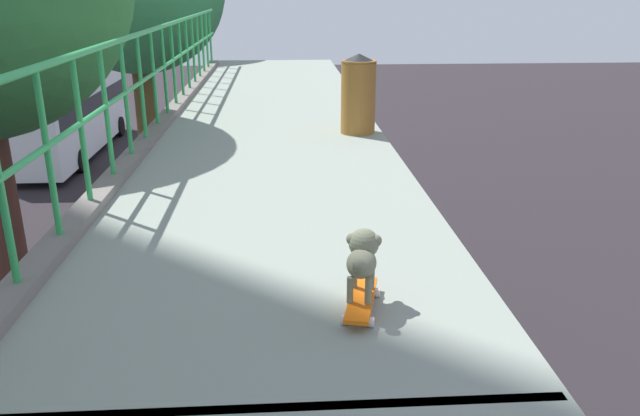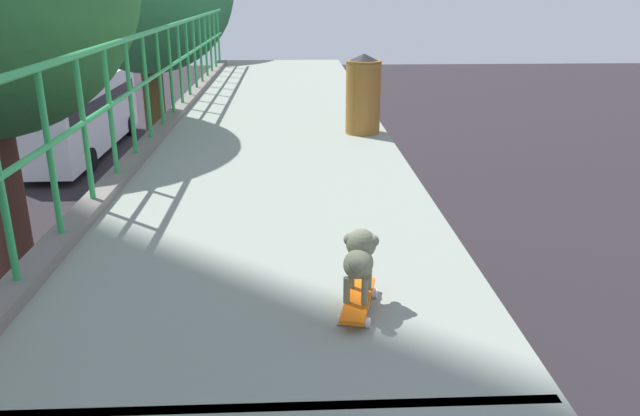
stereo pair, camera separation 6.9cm
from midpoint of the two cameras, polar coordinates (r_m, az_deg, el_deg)
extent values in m
cube|color=black|center=(2.75, -6.76, -17.87)|extent=(2.75, 0.06, 0.00)
cylinder|color=green|center=(3.79, -26.88, 1.68)|extent=(0.04, 0.04, 1.11)
cylinder|color=green|center=(4.44, -23.24, 4.60)|extent=(0.04, 0.04, 1.11)
cylinder|color=green|center=(5.11, -20.53, 6.76)|extent=(0.04, 0.04, 1.11)
cylinder|color=green|center=(5.80, -18.44, 8.40)|extent=(0.04, 0.04, 1.11)
cylinder|color=green|center=(6.49, -16.77, 9.68)|extent=(0.04, 0.04, 1.11)
cylinder|color=green|center=(7.20, -15.43, 10.71)|extent=(0.04, 0.04, 1.11)
cylinder|color=green|center=(7.90, -14.31, 11.55)|extent=(0.04, 0.04, 1.11)
cylinder|color=green|center=(8.61, -13.38, 12.25)|extent=(0.04, 0.04, 1.11)
cylinder|color=green|center=(9.33, -12.58, 12.83)|extent=(0.04, 0.04, 1.11)
cylinder|color=green|center=(10.04, -11.90, 13.34)|extent=(0.04, 0.04, 1.11)
cylinder|color=green|center=(10.76, -11.30, 13.77)|extent=(0.04, 0.04, 1.11)
cylinder|color=green|center=(11.48, -10.77, 14.15)|extent=(0.04, 0.04, 1.11)
cylinder|color=green|center=(12.20, -10.31, 14.49)|extent=(0.04, 0.04, 1.11)
cylinder|color=green|center=(12.92, -9.90, 14.78)|extent=(0.04, 0.04, 1.11)
cylinder|color=green|center=(13.65, -9.53, 15.05)|extent=(0.04, 0.04, 1.11)
cylinder|color=green|center=(14.37, -9.19, 15.28)|extent=(0.04, 0.04, 1.11)
cylinder|color=black|center=(13.44, -22.66, -12.11)|extent=(0.22, 0.65, 0.65)
cube|color=white|center=(29.59, -21.16, 8.11)|extent=(2.39, 10.48, 3.05)
cube|color=black|center=(29.50, -21.29, 9.12)|extent=(2.41, 9.64, 0.70)
cylinder|color=black|center=(32.97, -17.07, 7.27)|extent=(0.28, 0.96, 0.96)
cylinder|color=black|center=(33.61, -20.88, 7.07)|extent=(0.28, 0.96, 0.96)
cylinder|color=black|center=(26.84, -20.33, 4.22)|extent=(0.28, 0.96, 0.96)
cylinder|color=black|center=(27.62, -24.86, 4.02)|extent=(0.28, 0.96, 0.96)
cylinder|color=brown|center=(9.60, -25.65, -7.04)|extent=(0.52, 0.52, 6.13)
cylinder|color=brown|center=(18.03, -14.57, 5.59)|extent=(0.57, 0.57, 5.75)
cube|color=orange|center=(3.41, 4.11, -8.42)|extent=(0.25, 0.54, 0.02)
cylinder|color=silver|center=(3.58, 5.63, -7.80)|extent=(0.04, 0.06, 0.05)
cylinder|color=silver|center=(3.59, 3.24, -7.62)|extent=(0.04, 0.06, 0.05)
cylinder|color=silver|center=(3.28, 5.05, -10.49)|extent=(0.04, 0.06, 0.05)
cylinder|color=silver|center=(3.29, 2.42, -10.27)|extent=(0.04, 0.06, 0.05)
cylinder|color=#75775C|center=(3.48, 5.08, -6.33)|extent=(0.04, 0.04, 0.15)
cylinder|color=#75775C|center=(3.49, 3.49, -6.21)|extent=(0.04, 0.04, 0.15)
cylinder|color=#75775C|center=(3.31, 4.74, -7.70)|extent=(0.04, 0.04, 0.15)
cylinder|color=#75775C|center=(3.32, 3.07, -7.57)|extent=(0.04, 0.04, 0.15)
ellipsoid|color=#75775C|center=(3.35, 4.15, -5.13)|extent=(0.21, 0.28, 0.15)
sphere|color=#75775C|center=(3.41, 4.39, -3.30)|extent=(0.17, 0.17, 0.17)
ellipsoid|color=#73755B|center=(3.49, 4.53, -3.01)|extent=(0.08, 0.09, 0.05)
sphere|color=#75775C|center=(3.40, 5.46, -3.05)|extent=(0.07, 0.07, 0.07)
sphere|color=#75775C|center=(3.41, 3.34, -2.90)|extent=(0.07, 0.07, 0.07)
sphere|color=#75775C|center=(3.21, 3.89, -5.35)|extent=(0.07, 0.07, 0.07)
cylinder|color=#946026|center=(7.53, 4.26, 10.13)|extent=(0.41, 0.41, 0.86)
cone|color=black|center=(7.47, 4.35, 13.62)|extent=(0.42, 0.42, 0.10)
camera|label=1|loc=(0.03, -89.54, 0.16)|focal=34.73mm
camera|label=2|loc=(0.03, 90.46, -0.16)|focal=34.73mm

